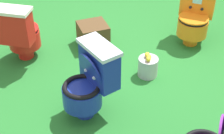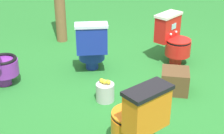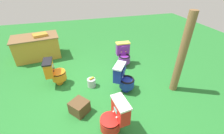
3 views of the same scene
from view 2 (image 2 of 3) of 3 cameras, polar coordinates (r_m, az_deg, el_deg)
The scene contains 6 objects.
ground at distance 4.07m, azimuth 2.72°, elevation -4.39°, with size 14.00×14.00×0.00m, color #26752D.
toilet_orange at distance 2.95m, azimuth 4.54°, elevation -8.99°, with size 0.50×0.44×0.73m.
toilet_blue at distance 4.46m, azimuth -3.62°, elevation 3.74°, with size 0.63×0.61×0.73m.
toilet_red at distance 4.80m, azimuth 10.79°, elevation 4.95°, with size 0.54×0.46×0.73m.
small_crate at distance 4.10m, azimuth 11.05°, elevation -2.40°, with size 0.34×0.34×0.28m, color brown.
lemon_bucket at distance 3.84m, azimuth -1.23°, elevation -4.38°, with size 0.22×0.22×0.28m.
Camera 2 is at (-2.55, 2.42, 2.05)m, focal length 51.70 mm.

